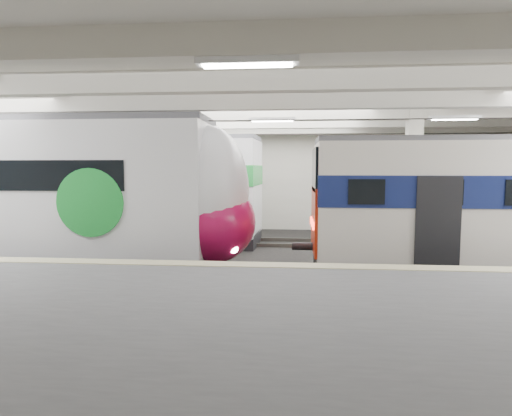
{
  "coord_description": "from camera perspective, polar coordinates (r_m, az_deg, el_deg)",
  "views": [
    {
      "loc": [
        0.72,
        -12.77,
        3.31
      ],
      "look_at": [
        -0.47,
        1.0,
        2.0
      ],
      "focal_mm": 30.0,
      "sensor_mm": 36.0,
      "label": 1
    }
  ],
  "objects": [
    {
      "name": "station_hall",
      "position": [
        11.05,
        1.25,
        5.07
      ],
      "size": [
        36.0,
        24.0,
        5.75
      ],
      "color": "black",
      "rests_on": "ground"
    },
    {
      "name": "modern_emu",
      "position": [
        15.11,
        -27.15,
        1.23
      ],
      "size": [
        15.12,
        3.12,
        4.81
      ],
      "color": "white",
      "rests_on": "ground"
    },
    {
      "name": "far_train",
      "position": [
        20.26,
        -20.57,
        2.46
      ],
      "size": [
        14.69,
        3.72,
        4.62
      ],
      "rotation": [
        0.0,
        0.0,
        -0.05
      ],
      "color": "white",
      "rests_on": "ground"
    }
  ]
}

